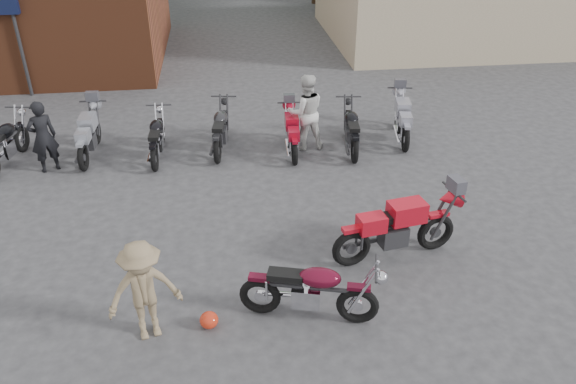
{
  "coord_description": "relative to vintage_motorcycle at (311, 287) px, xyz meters",
  "views": [
    {
      "loc": [
        -1.02,
        -7.07,
        5.95
      ],
      "look_at": [
        0.06,
        1.59,
        0.9
      ],
      "focal_mm": 35.0,
      "sensor_mm": 36.0,
      "label": 1
    }
  ],
  "objects": [
    {
      "name": "ground",
      "position": [
        -0.12,
        0.7,
        -0.59
      ],
      "size": [
        90.0,
        90.0,
        0.0
      ],
      "primitive_type": "plane",
      "color": "#343436"
    },
    {
      "name": "sportbike",
      "position": [
        1.73,
        1.36,
        0.06
      ],
      "size": [
        2.32,
        1.12,
        1.29
      ],
      "primitive_type": null,
      "rotation": [
        0.0,
        0.0,
        0.18
      ],
      "color": "red",
      "rests_on": "ground"
    },
    {
      "name": "person_light",
      "position": [
        0.82,
        5.96,
        0.34
      ],
      "size": [
        0.95,
        0.77,
        1.85
      ],
      "primitive_type": "imported",
      "rotation": [
        0.0,
        0.0,
        3.22
      ],
      "color": "silver",
      "rests_on": "ground"
    },
    {
      "name": "row_bike_2",
      "position": [
        -2.7,
        5.9,
        -0.04
      ],
      "size": [
        0.69,
        1.91,
        1.1
      ],
      "primitive_type": null,
      "rotation": [
        0.0,
        0.0,
        1.54
      ],
      "color": "black",
      "rests_on": "ground"
    },
    {
      "name": "row_bike_6",
      "position": [
        3.31,
        6.19,
        -0.01
      ],
      "size": [
        0.99,
        2.07,
        1.15
      ],
      "primitive_type": null,
      "rotation": [
        0.0,
        0.0,
        1.4
      ],
      "color": "#9899A6",
      "rests_on": "ground"
    },
    {
      "name": "row_bike_3",
      "position": [
        -1.21,
        6.14,
        -0.01
      ],
      "size": [
        0.92,
        2.05,
        1.15
      ],
      "primitive_type": null,
      "rotation": [
        0.0,
        0.0,
        1.43
      ],
      "color": "#232326",
      "rests_on": "ground"
    },
    {
      "name": "row_bike_5",
      "position": [
        1.91,
        5.76,
        -0.02
      ],
      "size": [
        0.86,
        2.02,
        1.14
      ],
      "primitive_type": null,
      "rotation": [
        0.0,
        0.0,
        1.46
      ],
      "color": "black",
      "rests_on": "ground"
    },
    {
      "name": "person_tan",
      "position": [
        -2.39,
        -0.06,
        0.22
      ],
      "size": [
        1.17,
        0.86,
        1.62
      ],
      "primitive_type": "imported",
      "rotation": [
        0.0,
        0.0,
        0.28
      ],
      "color": "#887454",
      "rests_on": "ground"
    },
    {
      "name": "helmet",
      "position": [
        -1.53,
        -0.01,
        -0.46
      ],
      "size": [
        0.32,
        0.32,
        0.26
      ],
      "primitive_type": "ellipsoid",
      "rotation": [
        0.0,
        0.0,
        -0.16
      ],
      "color": "red",
      "rests_on": "ground"
    },
    {
      "name": "row_bike_1",
      "position": [
        -4.29,
        6.16,
        -0.01
      ],
      "size": [
        0.71,
        2.02,
        1.16
      ],
      "primitive_type": null,
      "rotation": [
        0.0,
        0.0,
        1.54
      ],
      "color": "#90939D",
      "rests_on": "ground"
    },
    {
      "name": "row_bike_4",
      "position": [
        0.47,
        5.78,
        -0.06
      ],
      "size": [
        0.68,
        1.85,
        1.06
      ],
      "primitive_type": null,
      "rotation": [
        0.0,
        0.0,
        1.53
      ],
      "color": "#AB0E24",
      "rests_on": "ground"
    },
    {
      "name": "row_bike_0",
      "position": [
        -6.08,
        5.91,
        0.0
      ],
      "size": [
        0.99,
        2.12,
        1.18
      ],
      "primitive_type": null,
      "rotation": [
        0.0,
        0.0,
        1.41
      ],
      "color": "black",
      "rests_on": "ground"
    },
    {
      "name": "vintage_motorcycle",
      "position": [
        0.0,
        0.0,
        0.0
      ],
      "size": [
        2.14,
        1.19,
        1.18
      ],
      "primitive_type": null,
      "rotation": [
        0.0,
        0.0,
        -0.27
      ],
      "color": "#550A1E",
      "rests_on": "ground"
    },
    {
      "name": "person_dark",
      "position": [
        -5.1,
        5.5,
        0.24
      ],
      "size": [
        0.72,
        0.64,
        1.65
      ],
      "primitive_type": "imported",
      "rotation": [
        0.0,
        0.0,
        3.65
      ],
      "color": "black",
      "rests_on": "ground"
    }
  ]
}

